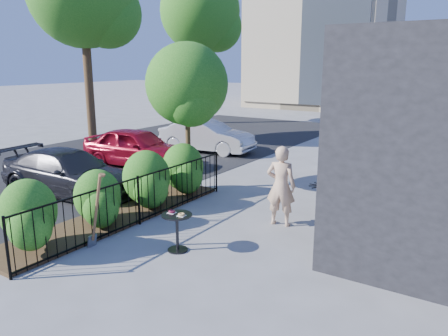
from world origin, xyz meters
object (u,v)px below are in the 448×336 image
Objects in this scene: street_tree_far at (201,17)px; woman at (281,186)px; cafe_table at (177,226)px; car_red at (137,147)px; car_silver at (207,136)px; car_darkgrey at (69,173)px; shovel at (96,215)px; patio_tree at (188,89)px.

street_tree_far is 17.25m from woman.
car_red reaches higher than cafe_table.
car_silver reaches higher than car_darkgrey.
car_silver is 0.93× the size of car_darkgrey.
cafe_table is at bearing -110.10° from car_darkgrey.
woman reaches higher than car_red.
patio_tree is at bearing 103.25° from shovel.
car_red is 3.37m from car_silver.
car_red is at bearing 165.52° from car_silver.
street_tree_far is 2.03× the size of car_darkgrey.
street_tree_far is 2.18× the size of car_silver.
car_darkgrey is at bearing -68.36° from street_tree_far.
street_tree_far reaches higher than cafe_table.
car_silver is at bearing 112.68° from shovel.
car_darkgrey is (5.27, -13.30, -5.32)m from street_tree_far.
car_silver is at bearing -15.55° from car_red.
patio_tree reaches higher than cafe_table.
car_red is 3.48m from car_darkgrey.
patio_tree is 4.67m from cafe_table.
car_silver is at bearing 120.19° from patio_tree.
cafe_table is (2.30, -3.38, -2.27)m from patio_tree.
woman is (1.01, 2.29, 0.38)m from cafe_table.
street_tree_far is 2.15× the size of car_red.
patio_tree is at bearing -117.99° from car_red.
woman is (11.01, -12.29, -5.04)m from street_tree_far.
cafe_table is 9.41m from car_silver.
woman is 0.45× the size of car_red.
cafe_table is 0.20× the size of car_silver.
car_red is at bearing -65.71° from street_tree_far.
cafe_table is at bearing 55.74° from woman.
car_red is at bearing 8.33° from car_darkgrey.
street_tree_far is at bearing 119.49° from shovel.
car_silver is (0.54, 3.33, -0.03)m from car_red.
patio_tree reaches higher than car_darkgrey.
shovel is at bearing -162.55° from car_silver.
car_red is 0.94× the size of car_darkgrey.
patio_tree is 0.48× the size of street_tree_far.
car_darkgrey is (0.26, -6.71, -0.03)m from car_silver.
cafe_table is 0.44× the size of woman.
shovel is 0.41× the size of car_silver.
street_tree_far is at bearing 32.07° from car_silver.
patio_tree is 3.96m from woman.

